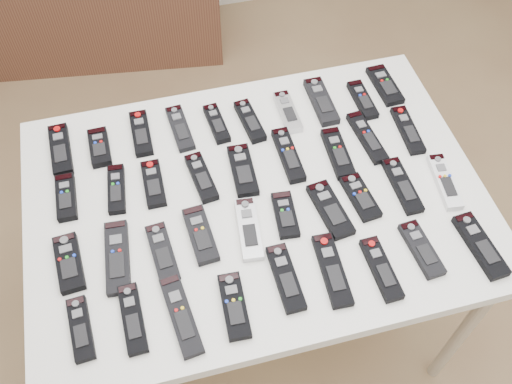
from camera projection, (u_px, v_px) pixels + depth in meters
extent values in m
plane|color=brown|center=(251.00, 338.00, 2.14)|extent=(4.00, 4.00, 0.00)
cube|color=white|center=(256.00, 200.00, 1.58)|extent=(1.25, 0.88, 0.04)
cylinder|color=beige|center=(463.00, 332.00, 1.77)|extent=(0.04, 0.04, 0.74)
cylinder|color=beige|center=(76.00, 210.00, 2.03)|extent=(0.04, 0.04, 0.74)
cylinder|color=beige|center=(373.00, 150.00, 2.20)|extent=(0.04, 0.04, 0.74)
cube|color=black|center=(61.00, 150.00, 1.65)|extent=(0.06, 0.19, 0.02)
cube|color=black|center=(100.00, 147.00, 1.65)|extent=(0.06, 0.14, 0.02)
cube|color=black|center=(141.00, 133.00, 1.69)|extent=(0.05, 0.17, 0.02)
cube|color=black|center=(180.00, 128.00, 1.70)|extent=(0.06, 0.18, 0.02)
cube|color=black|center=(217.00, 124.00, 1.71)|extent=(0.06, 0.15, 0.02)
cube|color=black|center=(250.00, 121.00, 1.71)|extent=(0.06, 0.17, 0.02)
cube|color=#B7B7BC|center=(288.00, 112.00, 1.74)|extent=(0.05, 0.16, 0.02)
cube|color=black|center=(321.00, 101.00, 1.76)|extent=(0.06, 0.19, 0.02)
cube|color=black|center=(362.00, 100.00, 1.77)|extent=(0.05, 0.16, 0.02)
cube|color=black|center=(385.00, 85.00, 1.81)|extent=(0.07, 0.17, 0.02)
cube|color=black|center=(66.00, 197.00, 1.55)|extent=(0.05, 0.15, 0.02)
cube|color=black|center=(116.00, 189.00, 1.57)|extent=(0.06, 0.16, 0.02)
cube|color=black|center=(153.00, 184.00, 1.58)|extent=(0.05, 0.16, 0.02)
cube|color=black|center=(201.00, 177.00, 1.59)|extent=(0.07, 0.17, 0.02)
cube|color=black|center=(243.00, 170.00, 1.60)|extent=(0.07, 0.18, 0.02)
cube|color=black|center=(288.00, 155.00, 1.64)|extent=(0.05, 0.19, 0.02)
cube|color=black|center=(338.00, 153.00, 1.64)|extent=(0.06, 0.18, 0.02)
cube|color=black|center=(367.00, 137.00, 1.68)|extent=(0.06, 0.20, 0.02)
cube|color=black|center=(408.00, 130.00, 1.70)|extent=(0.06, 0.18, 0.02)
cube|color=black|center=(69.00, 263.00, 1.43)|extent=(0.07, 0.17, 0.02)
cube|color=black|center=(117.00, 257.00, 1.44)|extent=(0.07, 0.21, 0.02)
cube|color=black|center=(162.00, 252.00, 1.45)|extent=(0.07, 0.17, 0.02)
cube|color=black|center=(201.00, 235.00, 1.48)|extent=(0.07, 0.17, 0.02)
cube|color=#B7B7BC|center=(249.00, 229.00, 1.49)|extent=(0.07, 0.19, 0.02)
cube|color=black|center=(285.00, 215.00, 1.52)|extent=(0.07, 0.15, 0.02)
cube|color=black|center=(330.00, 210.00, 1.53)|extent=(0.08, 0.19, 0.02)
cube|color=black|center=(360.00, 197.00, 1.55)|extent=(0.07, 0.15, 0.02)
cube|color=black|center=(402.00, 186.00, 1.57)|extent=(0.05, 0.19, 0.02)
cube|color=silver|center=(445.00, 182.00, 1.58)|extent=(0.07, 0.19, 0.02)
cube|color=black|center=(81.00, 329.00, 1.33)|extent=(0.06, 0.16, 0.02)
cube|color=black|center=(133.00, 319.00, 1.35)|extent=(0.05, 0.18, 0.02)
cube|color=black|center=(181.00, 315.00, 1.35)|extent=(0.08, 0.22, 0.02)
cube|color=black|center=(234.00, 306.00, 1.36)|extent=(0.06, 0.17, 0.02)
cube|color=black|center=(286.00, 278.00, 1.41)|extent=(0.06, 0.18, 0.02)
cube|color=black|center=(332.00, 270.00, 1.42)|extent=(0.06, 0.20, 0.02)
cube|color=black|center=(381.00, 269.00, 1.42)|extent=(0.05, 0.18, 0.02)
cube|color=black|center=(422.00, 249.00, 1.46)|extent=(0.06, 0.17, 0.02)
cube|color=black|center=(480.00, 246.00, 1.46)|extent=(0.07, 0.20, 0.02)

